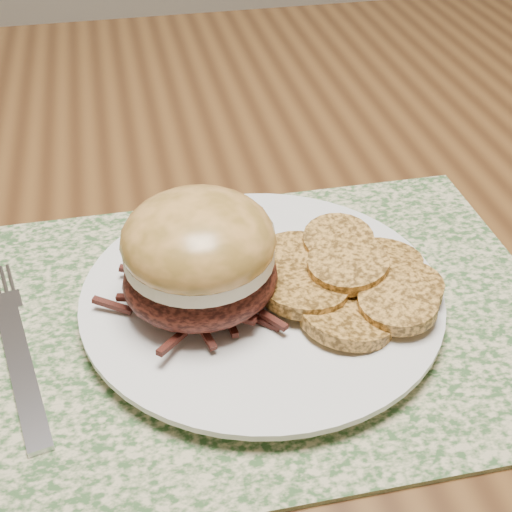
{
  "coord_description": "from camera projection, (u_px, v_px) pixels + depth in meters",
  "views": [
    {
      "loc": [
        0.03,
        -0.65,
        1.12
      ],
      "look_at": [
        0.12,
        -0.23,
        0.79
      ],
      "focal_mm": 50.0,
      "sensor_mm": 36.0,
      "label": 1
    }
  ],
  "objects": [
    {
      "name": "dining_table",
      "position": [
        101.0,
        234.0,
        0.77
      ],
      "size": [
        1.5,
        0.9,
        0.75
      ],
      "color": "brown",
      "rests_on": "ground"
    },
    {
      "name": "placemat",
      "position": [
        261.0,
        317.0,
        0.55
      ],
      "size": [
        0.45,
        0.33,
        0.0
      ],
      "primitive_type": "cube",
      "color": "#36592E",
      "rests_on": "dining_table"
    },
    {
      "name": "pork_sandwich",
      "position": [
        199.0,
        256.0,
        0.51
      ],
      "size": [
        0.14,
        0.14,
        0.09
      ],
      "rotation": [
        0.0,
        0.0,
        0.26
      ],
      "color": "black",
      "rests_on": "dinner_plate"
    },
    {
      "name": "roasted_potatoes",
      "position": [
        349.0,
        278.0,
        0.54
      ],
      "size": [
        0.16,
        0.16,
        0.03
      ],
      "color": "#BF8538",
      "rests_on": "dinner_plate"
    },
    {
      "name": "fork",
      "position": [
        16.0,
        346.0,
        0.52
      ],
      "size": [
        0.06,
        0.2,
        0.0
      ],
      "rotation": [
        0.0,
        0.0,
        0.2
      ],
      "color": "silver",
      "rests_on": "placemat"
    },
    {
      "name": "dinner_plate",
      "position": [
        262.0,
        298.0,
        0.55
      ],
      "size": [
        0.26,
        0.26,
        0.02
      ],
      "primitive_type": "cylinder",
      "color": "silver",
      "rests_on": "placemat"
    }
  ]
}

